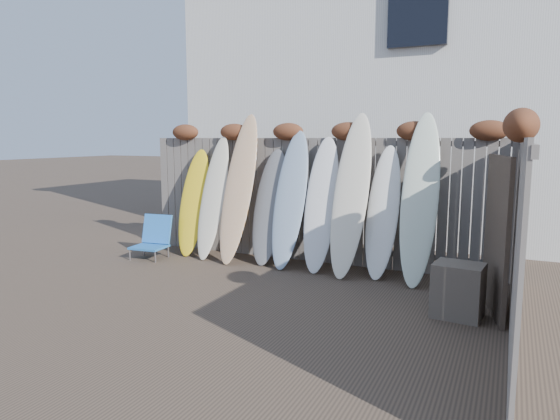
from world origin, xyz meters
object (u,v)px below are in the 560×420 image
at_px(wooden_crate, 458,290).
at_px(lattice_panel, 496,235).
at_px(beach_chair, 153,238).
at_px(surfboard_0, 194,202).

xyz_separation_m(wooden_crate, lattice_panel, (0.35, 0.34, 0.60)).
height_order(beach_chair, wooden_crate, beach_chair).
xyz_separation_m(lattice_panel, surfboard_0, (-4.82, 1.00, 0.00)).
bearing_deg(wooden_crate, surfboard_0, 163.32).
relative_size(wooden_crate, lattice_panel, 0.34).
bearing_deg(surfboard_0, beach_chair, -135.23).
bearing_deg(surfboard_0, lattice_panel, -12.78).
distance_m(beach_chair, wooden_crate, 5.03).
bearing_deg(lattice_panel, beach_chair, 162.58).
height_order(beach_chair, lattice_panel, lattice_panel).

